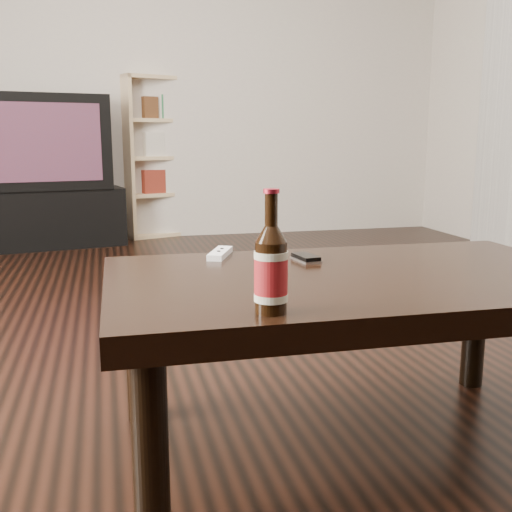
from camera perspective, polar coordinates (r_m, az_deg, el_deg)
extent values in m
cube|color=black|center=(2.14, -3.97, -11.12)|extent=(5.00, 6.00, 0.01)
cube|color=#B9AEA5|center=(5.00, -10.67, 17.26)|extent=(5.00, 0.02, 2.70)
cube|color=black|center=(4.81, -19.23, 3.54)|extent=(1.17, 0.73, 0.43)
cube|color=black|center=(4.77, -19.67, 10.18)|extent=(0.99, 0.72, 0.68)
cube|color=maroon|center=(4.49, -19.32, 10.17)|extent=(0.74, 0.14, 0.54)
cube|color=tan|center=(4.96, -12.39, 9.08)|extent=(0.14, 0.31, 1.29)
cube|color=tan|center=(5.25, -5.58, 9.38)|extent=(0.14, 0.31, 1.29)
cube|color=tan|center=(5.11, -9.11, 16.32)|extent=(0.76, 0.54, 0.03)
cube|color=tan|center=(5.15, -8.68, 2.23)|extent=(0.76, 0.54, 0.03)
cube|color=tan|center=(5.22, -9.58, 9.27)|extent=(0.66, 0.27, 1.29)
cube|color=tan|center=(5.11, -8.79, 5.91)|extent=(0.70, 0.49, 0.03)
cube|color=tan|center=(5.10, -8.89, 9.25)|extent=(0.70, 0.49, 0.03)
cube|color=tan|center=(5.09, -8.99, 12.59)|extent=(0.70, 0.49, 0.03)
cube|color=maroon|center=(5.04, -9.75, 7.06)|extent=(0.29, 0.27, 0.19)
cube|color=navy|center=(5.14, -7.52, 7.09)|extent=(0.22, 0.24, 0.17)
cube|color=beige|center=(5.05, -9.34, 10.46)|extent=(0.35, 0.29, 0.19)
cube|color=#2C7445|center=(5.10, -8.41, 13.83)|extent=(0.25, 0.25, 0.19)
cube|color=#543219|center=(5.02, -10.39, 13.71)|extent=(0.18, 0.23, 0.17)
cube|color=black|center=(1.54, 9.48, -2.78)|extent=(1.26, 0.75, 0.06)
cylinder|color=black|center=(1.25, -10.02, -17.68)|extent=(0.07, 0.07, 0.41)
cylinder|color=black|center=(1.77, -11.11, -8.96)|extent=(0.07, 0.07, 0.41)
cylinder|color=black|center=(2.09, 20.11, -6.23)|extent=(0.07, 0.07, 0.41)
cylinder|color=black|center=(1.16, 1.43, -2.07)|extent=(0.08, 0.08, 0.14)
cylinder|color=maroon|center=(1.16, 1.43, -1.93)|extent=(0.08, 0.08, 0.09)
cylinder|color=beige|center=(1.15, 1.44, 0.11)|extent=(0.08, 0.08, 0.01)
cylinder|color=beige|center=(1.17, 1.42, -3.94)|extent=(0.08, 0.08, 0.01)
cone|color=black|center=(1.15, 1.45, 2.11)|extent=(0.08, 0.08, 0.03)
cylinder|color=black|center=(1.14, 1.47, 4.44)|extent=(0.03, 0.03, 0.06)
cylinder|color=maroon|center=(1.14, 1.47, 6.21)|extent=(0.04, 0.04, 0.01)
cube|color=#BDBDBF|center=(1.68, 4.76, -0.36)|extent=(0.06, 0.10, 0.01)
cube|color=black|center=(1.67, 4.77, -0.12)|extent=(0.06, 0.10, 0.01)
cylinder|color=#BDBDBF|center=(1.65, 5.22, -0.11)|extent=(0.02, 0.02, 0.00)
cube|color=white|center=(1.74, -3.45, 0.26)|extent=(0.10, 0.16, 0.02)
cylinder|color=black|center=(1.76, -3.27, 0.72)|extent=(0.01, 0.01, 0.00)
cylinder|color=black|center=(1.72, -3.58, 0.46)|extent=(0.01, 0.01, 0.00)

